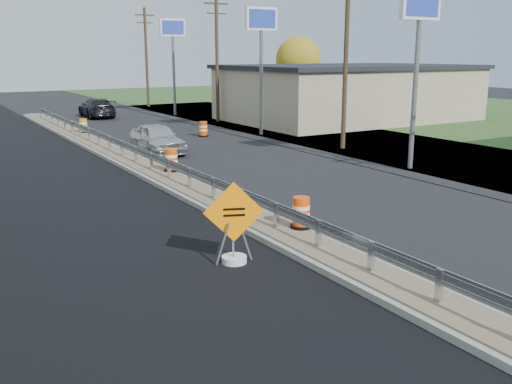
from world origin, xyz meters
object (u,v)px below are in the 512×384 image
car_silver (158,138)px  barrel_median_far (83,126)px  caution_sign (234,243)px  barrel_median_mid (171,160)px  barrel_median_near (301,213)px  barrel_shoulder_mid (203,129)px  car_dark_far (97,108)px

car_silver → barrel_median_far: bearing=101.7°
caution_sign → barrel_median_mid: bearing=97.1°
barrel_median_mid → caution_sign: bearing=-104.6°
caution_sign → barrel_median_near: 2.90m
barrel_median_near → barrel_median_mid: (0.00, 9.51, 0.03)m
barrel_shoulder_mid → caution_sign: bearing=-113.9°
car_dark_far → barrel_median_far: bearing=72.8°
barrel_median_far → barrel_shoulder_mid: 7.63m
caution_sign → barrel_shoulder_mid: size_ratio=2.21×
caution_sign → barrel_median_far: size_ratio=2.40×
car_silver → car_dark_far: bearing=83.6°
caution_sign → barrel_shoulder_mid: (9.18, 20.73, -0.08)m
caution_sign → car_dark_far: caution_sign is taller
barrel_median_near → barrel_median_far: size_ratio=1.04×
barrel_median_far → barrel_shoulder_mid: bearing=-32.2°
barrel_median_mid → barrel_shoulder_mid: bearing=57.8°
car_silver → car_dark_far: car_dark_far is taller
barrel_median_mid → barrel_median_far: size_ratio=1.11×
barrel_median_mid → barrel_median_far: barrel_median_mid is taller
car_silver → barrel_shoulder_mid: bearing=42.4°
barrel_shoulder_mid → car_dark_far: size_ratio=0.18×
barrel_median_near → car_dark_far: (3.87, 34.47, 0.11)m
barrel_median_far → car_silver: size_ratio=0.19×
caution_sign → barrel_shoulder_mid: 22.67m
barrel_median_near → car_dark_far: car_dark_far is taller
barrel_median_near → barrel_median_far: 23.82m
barrel_median_near → car_dark_far: bearing=83.6°
car_silver → barrel_median_mid: bearing=-106.0°
barrel_median_near → car_silver: bearing=83.7°
barrel_median_far → barrel_shoulder_mid: size_ratio=0.92×
barrel_median_far → barrel_shoulder_mid: (6.45, -4.07, -0.19)m
barrel_median_mid → barrel_shoulder_mid: 12.10m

